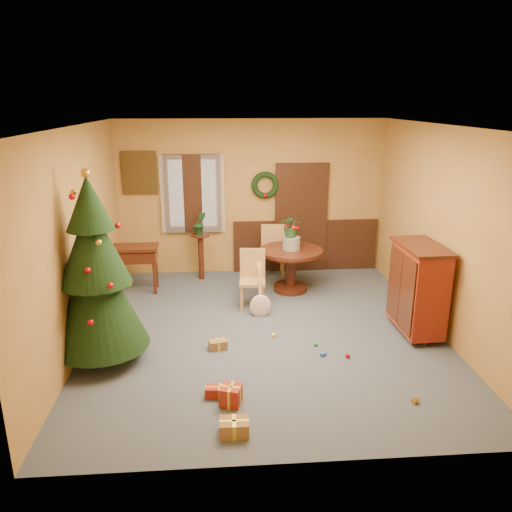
{
  "coord_description": "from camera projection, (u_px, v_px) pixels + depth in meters",
  "views": [
    {
      "loc": [
        -0.63,
        -6.55,
        3.22
      ],
      "look_at": [
        -0.1,
        0.4,
        1.03
      ],
      "focal_mm": 35.0,
      "sensor_mm": 36.0,
      "label": 1
    }
  ],
  "objects": [
    {
      "name": "guitar",
      "position": [
        260.0,
        292.0,
        7.67
      ],
      "size": [
        0.44,
        0.57,
        0.77
      ],
      "primitive_type": null,
      "rotation": [
        -0.49,
        0.0,
        0.23
      ],
      "color": "beige",
      "rests_on": "floor"
    },
    {
      "name": "chair_near",
      "position": [
        252.0,
        276.0,
        8.03
      ],
      "size": [
        0.44,
        0.44,
        0.94
      ],
      "color": "#9C6F3E",
      "rests_on": "floor"
    },
    {
      "name": "centerpiece_plant",
      "position": [
        292.0,
        225.0,
        8.46
      ],
      "size": [
        0.37,
        0.32,
        0.41
      ],
      "primitive_type": "imported",
      "color": "#1E4C23",
      "rests_on": "urn"
    },
    {
      "name": "chair_far",
      "position": [
        273.0,
        248.0,
        9.37
      ],
      "size": [
        0.48,
        0.48,
        1.04
      ],
      "color": "#9C6F3E",
      "rests_on": "floor"
    },
    {
      "name": "toy_e",
      "position": [
        415.0,
        401.0,
        5.54
      ],
      "size": [
        0.09,
        0.09,
        0.05
      ],
      "primitive_type": "cube",
      "rotation": [
        0.0,
        0.0,
        0.68
      ],
      "color": "gold",
      "rests_on": "floor"
    },
    {
      "name": "urn",
      "position": [
        291.0,
        243.0,
        8.56
      ],
      "size": [
        0.3,
        0.3,
        0.22
      ],
      "primitive_type": "cylinder",
      "color": "slate",
      "rests_on": "dining_table"
    },
    {
      "name": "stand_plant",
      "position": [
        200.0,
        223.0,
        9.07
      ],
      "size": [
        0.28,
        0.25,
        0.43
      ],
      "primitive_type": "imported",
      "rotation": [
        0.0,
        0.0,
        0.27
      ],
      "color": "#19471E",
      "rests_on": "plant_stand"
    },
    {
      "name": "sideboard",
      "position": [
        418.0,
        287.0,
        7.01
      ],
      "size": [
        0.57,
        1.04,
        1.32
      ],
      "color": "#500E09",
      "rests_on": "floor"
    },
    {
      "name": "toy_b",
      "position": [
        316.0,
        344.0,
        6.81
      ],
      "size": [
        0.06,
        0.06,
        0.06
      ],
      "primitive_type": "sphere",
      "color": "green",
      "rests_on": "floor"
    },
    {
      "name": "dining_table",
      "position": [
        291.0,
        262.0,
        8.66
      ],
      "size": [
        1.1,
        1.1,
        0.76
      ],
      "color": "black",
      "rests_on": "floor"
    },
    {
      "name": "toy_d",
      "position": [
        348.0,
        356.0,
        6.5
      ],
      "size": [
        0.06,
        0.06,
        0.06
      ],
      "primitive_type": "sphere",
      "color": "#AC0B10",
      "rests_on": "floor"
    },
    {
      "name": "gift_c",
      "position": [
        218.0,
        344.0,
        6.73
      ],
      "size": [
        0.26,
        0.2,
        0.13
      ],
      "color": "brown",
      "rests_on": "floor"
    },
    {
      "name": "christmas_tree",
      "position": [
        96.0,
        275.0,
        6.11
      ],
      "size": [
        1.2,
        1.2,
        2.47
      ],
      "color": "#382111",
      "rests_on": "floor"
    },
    {
      "name": "writing_desk",
      "position": [
        131.0,
        258.0,
        8.6
      ],
      "size": [
        0.94,
        0.48,
        0.82
      ],
      "color": "black",
      "rests_on": "floor"
    },
    {
      "name": "room_envelope",
      "position": [
        262.0,
        215.0,
        9.49
      ],
      "size": [
        5.5,
        5.5,
        5.5
      ],
      "color": "#363F4F",
      "rests_on": "ground"
    },
    {
      "name": "gift_a",
      "position": [
        234.0,
        427.0,
        5.01
      ],
      "size": [
        0.3,
        0.22,
        0.16
      ],
      "color": "brown",
      "rests_on": "floor"
    },
    {
      "name": "gift_d",
      "position": [
        221.0,
        392.0,
        5.65
      ],
      "size": [
        0.36,
        0.18,
        0.12
      ],
      "color": "maroon",
      "rests_on": "floor"
    },
    {
      "name": "gift_b",
      "position": [
        231.0,
        395.0,
        5.5
      ],
      "size": [
        0.27,
        0.27,
        0.22
      ],
      "color": "maroon",
      "rests_on": "floor"
    },
    {
      "name": "plant_stand",
      "position": [
        201.0,
        251.0,
        9.23
      ],
      "size": [
        0.34,
        0.34,
        0.86
      ],
      "color": "black",
      "rests_on": "floor"
    },
    {
      "name": "toy_c",
      "position": [
        274.0,
        336.0,
        7.07
      ],
      "size": [
        0.07,
        0.09,
        0.05
      ],
      "primitive_type": "cube",
      "rotation": [
        0.0,
        0.0,
        1.35
      ],
      "color": "yellow",
      "rests_on": "floor"
    },
    {
      "name": "toy_a",
      "position": [
        323.0,
        354.0,
        6.55
      ],
      "size": [
        0.09,
        0.09,
        0.05
      ],
      "primitive_type": "cube",
      "rotation": [
        0.0,
        0.0,
        0.7
      ],
      "color": "#285CB0",
      "rests_on": "floor"
    }
  ]
}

